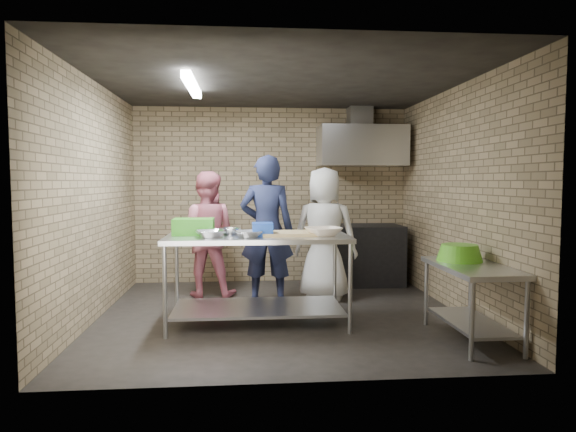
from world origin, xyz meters
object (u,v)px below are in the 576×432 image
Objects in this scene: blue_tub at (263,229)px; green_basin at (459,253)px; side_counter at (471,303)px; stove at (361,255)px; bottle_green at (387,152)px; woman_white at (325,234)px; bottle_red at (362,151)px; man_navy at (267,229)px; prep_table at (258,280)px; green_crate at (194,226)px; woman_pink at (206,234)px.

blue_tub is 0.48× the size of green_basin.
green_basin reaches higher than side_counter.
stove is 8.00× the size of bottle_green.
woman_white is (-1.17, -1.16, -1.14)m from bottle_green.
man_navy is (-1.54, -1.25, -1.08)m from bottle_red.
prep_table is 3.20m from bottle_red.
prep_table is 2.58m from stove.
stove is 6.67× the size of bottle_red.
stove is (1.63, 2.00, -0.04)m from prep_table.
prep_table is at bearing -129.14° from stove.
bottle_red is (0.05, 0.24, 1.58)m from stove.
man_navy is (0.14, 0.99, 0.46)m from prep_table.
woman_white is at bearing 50.01° from prep_table.
man_navy reaches higher than blue_tub.
bottle_red is at bearing -103.46° from woman_white.
green_basin is at bearing -13.55° from prep_table.
stove is 1.65m from bottle_green.
prep_table is at bearing 166.45° from green_basin.
bottle_red is at bearing 41.74° from green_crate.
stove is 5.49× the size of blue_tub.
woman_pink is (-2.35, -0.83, -1.18)m from bottle_red.
man_navy is (0.84, 0.87, -0.12)m from green_crate.
green_crate reaches higher than green_basin.
blue_tub is (-1.58, -2.10, 0.60)m from stove.
green_basin is (0.43, -2.50, 0.38)m from stove.
woman_pink is at bearing 144.99° from green_basin.
blue_tub is 0.13× the size of woman_pink.
woman_white is (-1.17, 1.83, 0.50)m from side_counter.
man_navy reaches higher than woman_pink.
bottle_red is at bearing -134.17° from man_navy.
side_counter is 0.71× the size of woman_pink.
green_basin is 0.27× the size of woman_pink.
green_crate is (-0.70, 0.12, 0.58)m from prep_table.
woman_pink is at bearing -160.52° from bottle_red.
prep_table is 4.28× the size of green_basin.
green_basin is at bearing -11.16° from blue_tub.
green_crate is 0.23× the size of man_navy.
bottle_green is (2.78, 2.12, 0.94)m from green_crate.
prep_table is at bearing -126.83° from bottle_red.
woman_pink reaches higher than blue_tub.
green_crate is 3.33m from bottle_red.
prep_table is 0.92m from green_crate.
green_basin is 0.24× the size of man_navy.
woman_white is at bearing -166.33° from man_navy.
man_navy is (-1.92, 1.49, 0.12)m from green_basin.
bottle_green reaches higher than woman_pink.
man_navy reaches higher than woman_white.
man_navy is 1.12× the size of woman_pink.
bottle_green is at bearing -140.46° from man_navy.
green_basin is at bearing 148.87° from man_navy.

